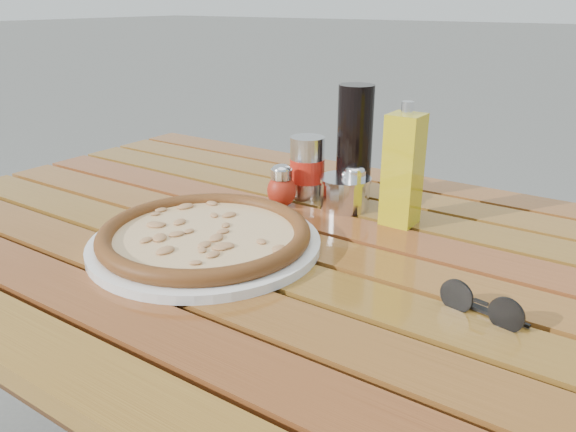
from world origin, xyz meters
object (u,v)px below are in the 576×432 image
Objects in this scene: parmesan_tin at (345,192)px; sunglasses at (481,306)px; oregano_shaker at (354,188)px; plate at (205,243)px; dark_bottle at (354,145)px; pepper_shaker at (282,187)px; soda_can at (307,168)px; table at (281,278)px; pizza at (205,234)px; olive_oil_cruet at (403,169)px.

parmesan_tin is 1.06× the size of sunglasses.
plate is at bearing -110.03° from oregano_shaker.
dark_bottle reaches higher than sunglasses.
pepper_shaker is 0.16m from dark_bottle.
pepper_shaker is 0.68× the size of soda_can.
dark_bottle reaches higher than soda_can.
pizza reaches higher than table.
table is 3.55× the size of pizza.
table is 17.07× the size of pepper_shaker.
parmesan_tin reaches higher than table.
sunglasses is at bearing -39.72° from oregano_shaker.
dark_bottle is at bearing 121.72° from oregano_shaker.
pizza is at bearing 0.00° from plate.
pepper_shaker is 1.00× the size of oregano_shaker.
olive_oil_cruet reaches higher than soda_can.
plate reaches higher than table.
pizza is 0.22m from pepper_shaker.
pepper_shaker is 0.74× the size of sunglasses.
table is 0.36m from sunglasses.
plate is at bearing -104.82° from dark_bottle.
pizza is 3.35× the size of parmesan_tin.
dark_bottle reaches higher than oregano_shaker.
pepper_shaker is (-0.01, 0.22, 0.03)m from plate.
pizza is 3.55× the size of sunglasses.
table is at bearing 53.52° from pizza.
soda_can reaches higher than plate.
oregano_shaker is 0.39× the size of olive_oil_cruet.
pepper_shaker is at bearing -132.43° from dark_bottle.
dark_bottle is at bearing 21.54° from soda_can.
pepper_shaker is at bearing -150.55° from parmesan_tin.
pizza is 0.31m from oregano_shaker.
pizza is at bearing -128.15° from olive_oil_cruet.
parmesan_tin is (-0.12, 0.01, -0.07)m from olive_oil_cruet.
plate is 0.31m from oregano_shaker.
table is at bearing -69.56° from soda_can.
sunglasses is (0.41, -0.26, -0.04)m from soda_can.
parmesan_tin is (0.10, 0.06, -0.01)m from pepper_shaker.
pizza is 0.29m from soda_can.
table is at bearing -92.92° from dark_bottle.
table is 3.89× the size of plate.
soda_can is at bearing 89.38° from pizza.
olive_oil_cruet is 1.78× the size of parmesan_tin.
pizza is 0.42m from sunglasses.
table is at bearing -99.48° from oregano_shaker.
parmesan_tin is (0.09, 0.28, 0.02)m from plate.
dark_bottle is at bearing 75.18° from plate.
pepper_shaker is at bearing -148.60° from oregano_shaker.
olive_oil_cruet is (0.21, 0.27, 0.09)m from plate.
pizza reaches higher than plate.
plate is 0.30m from parmesan_tin.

